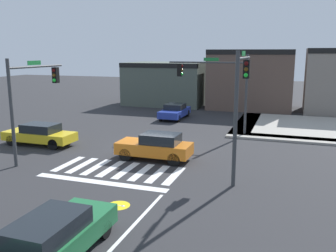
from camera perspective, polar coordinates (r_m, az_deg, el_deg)
name	(u,v)px	position (r m, az deg, el deg)	size (l,w,h in m)	color
ground_plane	(150,148)	(23.14, -2.77, -3.50)	(120.00, 120.00, 0.00)	#2B2B2D
crosswalk_near	(119,169)	(19.21, -7.75, -6.76)	(6.51, 2.78, 0.01)	silver
lane_markings	(57,235)	(13.19, -17.08, -16.05)	(6.80, 18.75, 0.01)	white
bike_detector_marking	(118,205)	(14.95, -7.79, -12.23)	(0.93, 0.93, 0.01)	yellow
curb_corner_northeast	(292,127)	(30.76, 18.91, -0.20)	(10.00, 10.60, 0.15)	#9E998E
storefront_row	(243,81)	(40.28, 11.68, 6.92)	(25.86, 6.70, 6.36)	#4C564C
traffic_signal_southeast	(241,91)	(17.46, 11.35, 5.35)	(0.32, 4.20, 6.07)	#383A3D
traffic_signal_northeast	(216,80)	(26.84, 7.56, 7.16)	(5.85, 0.32, 5.84)	#383A3D
traffic_signal_southwest	(32,91)	(21.71, -20.49, 5.21)	(0.32, 4.61, 5.68)	#383A3D
car_blue	(175,111)	(33.22, 1.07, 2.34)	(1.85, 4.31, 1.36)	#23389E
car_yellow	(40,134)	(25.18, -19.47, -1.22)	(4.76, 1.72, 1.42)	gold
car_green	(53,238)	(11.48, -17.65, -16.43)	(1.71, 4.76, 1.42)	#1E6638
car_orange	(156,146)	(20.52, -1.94, -3.20)	(4.21, 1.72, 1.53)	orange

